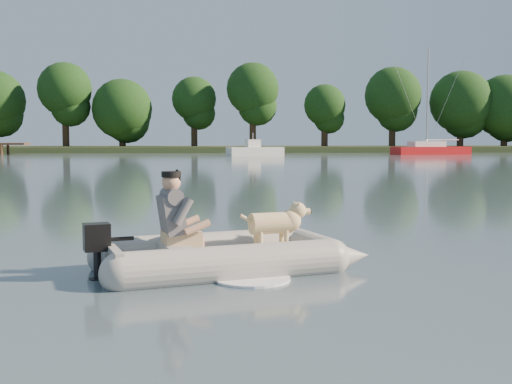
{
  "coord_description": "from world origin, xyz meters",
  "views": [
    {
      "loc": [
        -0.26,
        -6.69,
        1.47
      ],
      "look_at": [
        0.28,
        1.83,
        0.75
      ],
      "focal_mm": 45.0,
      "sensor_mm": 36.0,
      "label": 1
    }
  ],
  "objects": [
    {
      "name": "treeline",
      "position": [
        7.52,
        61.06,
        5.27
      ],
      "size": [
        91.23,
        7.35,
        9.27
      ],
      "color": "#332316",
      "rests_on": "shore_bank"
    },
    {
      "name": "dinghy",
      "position": [
        -0.13,
        0.42,
        0.5
      ],
      "size": [
        5.0,
        4.36,
        1.2
      ],
      "primitive_type": null,
      "rotation": [
        0.0,
        0.0,
        0.3
      ],
      "color": "gray",
      "rests_on": "water"
    },
    {
      "name": "motorboat",
      "position": [
        3.04,
        45.97,
        0.9
      ],
      "size": [
        5.01,
        2.99,
        1.99
      ],
      "primitive_type": null,
      "rotation": [
        0.0,
        0.0,
        0.27
      ],
      "color": "white",
      "rests_on": "water"
    },
    {
      "name": "water",
      "position": [
        0.0,
        0.0,
        0.0
      ],
      "size": [
        160.0,
        160.0,
        0.0
      ],
      "primitive_type": "plane",
      "color": "slate",
      "rests_on": "ground"
    },
    {
      "name": "sailboat",
      "position": [
        19.06,
        49.87,
        0.42
      ],
      "size": [
        7.27,
        3.42,
        9.62
      ],
      "rotation": [
        0.0,
        0.0,
        0.2
      ],
      "color": "red",
      "rests_on": "water"
    },
    {
      "name": "outboard_motor",
      "position": [
        -1.49,
        -0.0,
        0.27
      ],
      "size": [
        0.41,
        0.34,
        0.67
      ],
      "primitive_type": null,
      "rotation": [
        0.0,
        0.0,
        0.3
      ],
      "color": "black",
      "rests_on": "dinghy"
    },
    {
      "name": "dog",
      "position": [
        0.38,
        0.63,
        0.44
      ],
      "size": [
        0.85,
        0.51,
        0.53
      ],
      "primitive_type": null,
      "rotation": [
        0.0,
        0.0,
        0.3
      ],
      "color": "#D3B67A",
      "rests_on": "dinghy"
    },
    {
      "name": "man",
      "position": [
        -0.72,
        0.29,
        0.67
      ],
      "size": [
        0.75,
        0.69,
        0.92
      ],
      "primitive_type": null,
      "rotation": [
        0.0,
        0.0,
        0.3
      ],
      "color": "#59585D",
      "rests_on": "dinghy"
    },
    {
      "name": "shore_bank",
      "position": [
        0.0,
        62.0,
        0.25
      ],
      "size": [
        160.0,
        12.0,
        0.7
      ],
      "primitive_type": "cube",
      "color": "#47512D",
      "rests_on": "water"
    }
  ]
}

